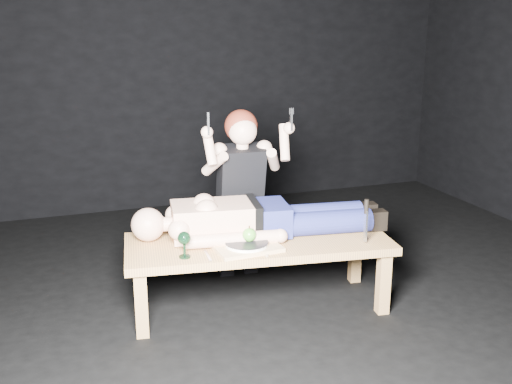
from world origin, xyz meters
The scene contains 13 objects.
ground centered at (0.00, 0.00, 0.00)m, with size 5.00×5.00×0.00m, color black.
back_wall centered at (0.00, 2.50, 1.50)m, with size 5.00×5.00×0.00m, color black.
table centered at (-0.28, 0.11, 0.23)m, with size 1.65×0.62×0.45m, color #B68743.
lying_man centered at (-0.22, 0.22, 0.58)m, with size 1.68×0.51×0.27m, color #DCAB92, non-canonical shape.
kneeling_woman centered at (-0.25, 0.64, 0.62)m, with size 0.66×0.74×1.24m, color black, non-canonical shape.
serving_tray centered at (-0.40, -0.01, 0.46)m, with size 0.39×0.28×0.02m, color tan.
plate centered at (-0.40, -0.01, 0.48)m, with size 0.26×0.26×0.02m, color white.
apple centered at (-0.38, 0.00, 0.53)m, with size 0.08×0.08×0.08m, color #338E1E.
goblet centered at (-0.79, -0.02, 0.53)m, with size 0.08×0.08×0.16m, color black, non-canonical shape.
fork_flat centered at (-0.65, -0.04, 0.45)m, with size 0.02×0.18×0.01m, color #B2B2B7.
knife_flat centered at (-0.30, -0.09, 0.45)m, with size 0.02×0.18×0.01m, color #B2B2B7.
spoon_flat centered at (-0.29, 0.00, 0.45)m, with size 0.02×0.18×0.01m, color #B2B2B7.
carving_knife centered at (0.32, -0.15, 0.59)m, with size 0.04×0.04×0.28m, color #B2B2B7, non-canonical shape.
Camera 1 is at (-1.49, -3.25, 1.77)m, focal length 42.52 mm.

